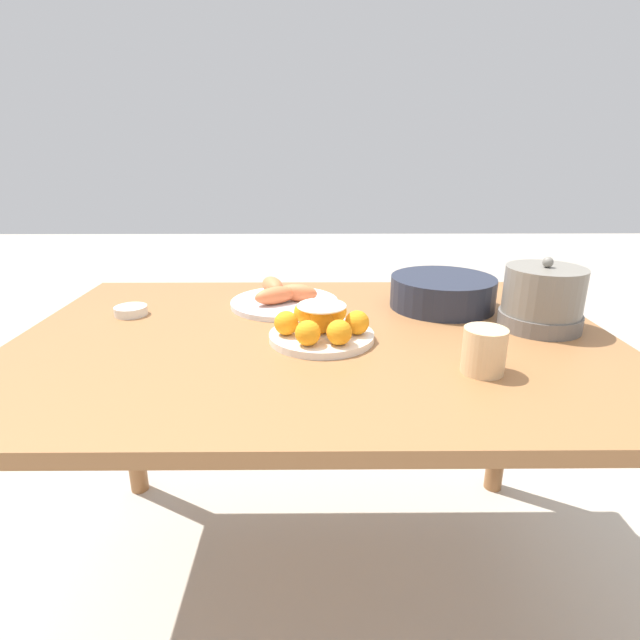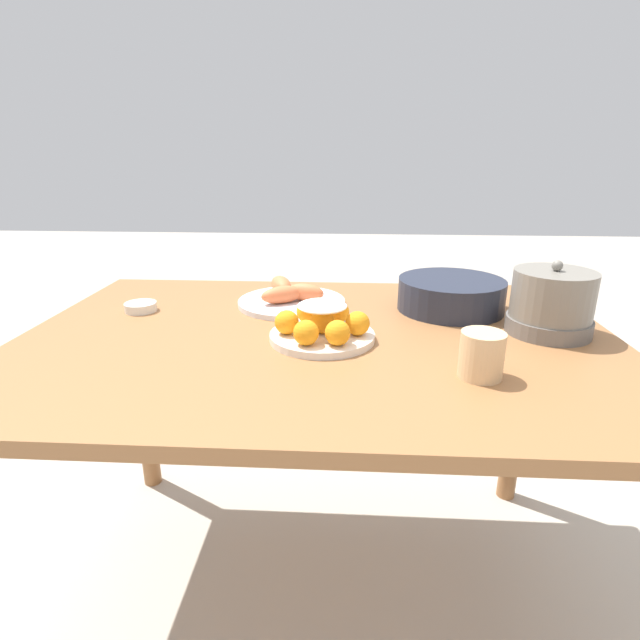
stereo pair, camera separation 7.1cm
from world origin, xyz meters
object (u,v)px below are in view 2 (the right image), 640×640
cake_plate (322,326)px  cup_near (482,355)px  serving_bowl (451,293)px  warming_pot (551,303)px  seafood_platter (290,298)px  cup_far (538,280)px  sauce_bowl (141,307)px  dining_table (318,372)px

cake_plate → cup_near: (0.30, -0.17, 0.01)m
serving_bowl → warming_pot: 0.25m
seafood_platter → cup_far: cup_far is taller
cup_far → warming_pot: warming_pot is taller
seafood_platter → cup_near: size_ratio=3.31×
cup_far → cup_near: bearing=-117.5°
cup_near → warming_pot: bearing=49.2°
cake_plate → seafood_platter: bearing=111.0°
cake_plate → warming_pot: bearing=8.5°
cake_plate → sauce_bowl: 0.51m
seafood_platter → warming_pot: bearing=-16.9°
dining_table → cup_far: bearing=30.9°
dining_table → seafood_platter: 0.27m
dining_table → warming_pot: bearing=4.3°
cake_plate → serving_bowl: cake_plate is taller
warming_pot → dining_table: bearing=-175.7°
cup_near → cup_far: 0.64m
sauce_bowl → warming_pot: bearing=-5.8°
cake_plate → cup_far: (0.60, 0.40, 0.01)m
dining_table → serving_bowl: size_ratio=4.94×
sauce_bowl → seafood_platter: 0.39m
serving_bowl → cup_near: (-0.02, -0.41, -0.00)m
serving_bowl → cup_far: bearing=30.3°
cake_plate → seafood_platter: cake_plate is taller
cake_plate → seafood_platter: (-0.10, 0.26, -0.01)m
cake_plate → warming_pot: warming_pot is taller
serving_bowl → warming_pot: size_ratio=1.46×
seafood_platter → warming_pot: 0.64m
sauce_bowl → cup_far: 1.10m
serving_bowl → dining_table: bearing=-148.7°
dining_table → cake_plate: size_ratio=5.82×
dining_table → warming_pot: warming_pot is taller
dining_table → serving_bowl: 0.41m
cup_near → warming_pot: size_ratio=0.46×
sauce_bowl → dining_table: bearing=-16.7°
cake_plate → sauce_bowl: size_ratio=2.87×
cup_near → cake_plate: bearing=150.7°
sauce_bowl → cup_far: cup_far is taller
cup_far → warming_pot: 0.34m
dining_table → cup_far: (0.61, 0.36, 0.14)m
dining_table → cup_near: (0.31, -0.21, 0.14)m
warming_pot → cup_far: bearing=75.2°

